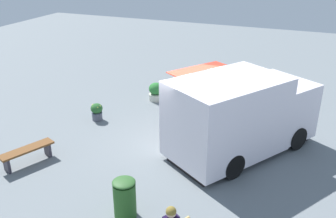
# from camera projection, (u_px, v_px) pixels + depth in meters

# --- Properties ---
(ground_plane) EXTENTS (40.00, 40.00, 0.00)m
(ground_plane) POSITION_uv_depth(u_px,v_px,m) (183.00, 149.00, 11.95)
(ground_plane) COLOR slate
(food_truck) EXTENTS (4.48, 5.15, 2.50)m
(food_truck) POSITION_uv_depth(u_px,v_px,m) (241.00, 117.00, 11.33)
(food_truck) COLOR white
(food_truck) RESTS_ON ground_plane
(planter_flowering_near) EXTENTS (0.41, 0.41, 0.54)m
(planter_flowering_near) POSITION_uv_depth(u_px,v_px,m) (280.00, 100.00, 15.02)
(planter_flowering_near) COLOR #B0754D
(planter_flowering_near) RESTS_ON ground_plane
(planter_flowering_far) EXTENTS (0.44, 0.44, 0.65)m
(planter_flowering_far) POSITION_uv_depth(u_px,v_px,m) (97.00, 111.00, 13.77)
(planter_flowering_far) COLOR #4D505D
(planter_flowering_far) RESTS_ON ground_plane
(planter_flowering_side) EXTENTS (0.61, 0.61, 0.76)m
(planter_flowering_side) POSITION_uv_depth(u_px,v_px,m) (156.00, 92.00, 15.53)
(planter_flowering_side) COLOR beige
(planter_flowering_side) RESTS_ON ground_plane
(plaza_bench) EXTENTS (0.99, 1.62, 0.50)m
(plaza_bench) POSITION_uv_depth(u_px,v_px,m) (27.00, 152.00, 11.00)
(plaza_bench) COLOR brown
(plaza_bench) RESTS_ON ground_plane
(trash_bin) EXTENTS (0.55, 0.55, 1.02)m
(trash_bin) POSITION_uv_depth(u_px,v_px,m) (125.00, 198.00, 8.79)
(trash_bin) COLOR #295B22
(trash_bin) RESTS_ON ground_plane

